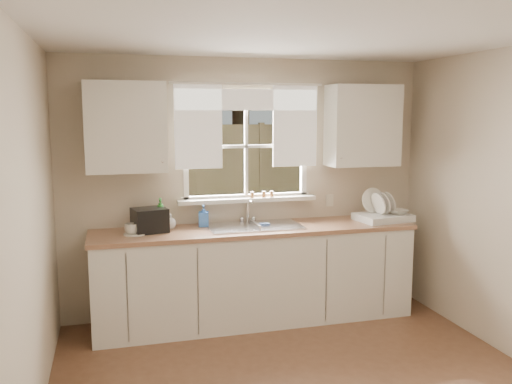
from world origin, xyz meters
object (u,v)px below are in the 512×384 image
object	(u,v)px
soap_bottle_a	(161,214)
black_appliance	(150,220)
dish_rack	(383,215)
cup	(132,229)

from	to	relation	value
soap_bottle_a	black_appliance	bearing A→B (deg)	-138.62
dish_rack	black_appliance	bearing A→B (deg)	177.79
soap_bottle_a	black_appliance	world-z (taller)	soap_bottle_a
cup	dish_rack	bearing A→B (deg)	-10.57
dish_rack	soap_bottle_a	bearing A→B (deg)	176.03
dish_rack	cup	bearing A→B (deg)	179.92
cup	black_appliance	distance (m)	0.19
dish_rack	soap_bottle_a	world-z (taller)	dish_rack
cup	soap_bottle_a	bearing A→B (deg)	18.28
black_appliance	dish_rack	bearing A→B (deg)	-14.32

